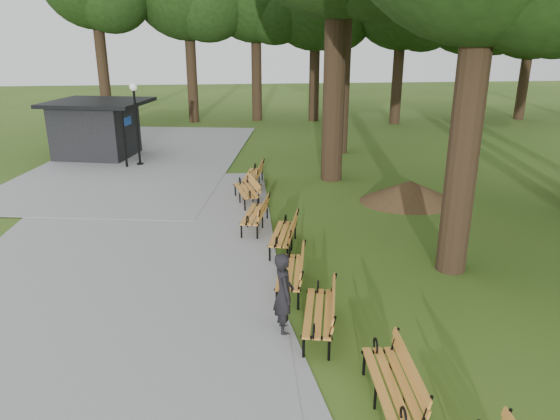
{
  "coord_description": "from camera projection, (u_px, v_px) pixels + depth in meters",
  "views": [
    {
      "loc": [
        -1.24,
        -9.22,
        5.35
      ],
      "look_at": [
        0.08,
        3.12,
        1.1
      ],
      "focal_mm": 33.18,
      "sensor_mm": 36.0,
      "label": 1
    }
  ],
  "objects": [
    {
      "name": "ground",
      "position": [
        292.0,
        310.0,
        10.53
      ],
      "size": [
        100.0,
        100.0,
        0.0
      ],
      "primitive_type": "plane",
      "color": "#345518",
      "rests_on": "ground"
    },
    {
      "name": "path",
      "position": [
        119.0,
        258.0,
        12.94
      ],
      "size": [
        12.0,
        38.0,
        0.06
      ],
      "primitive_type": "cube",
      "color": "gray",
      "rests_on": "ground"
    },
    {
      "name": "person",
      "position": [
        284.0,
        294.0,
        9.53
      ],
      "size": [
        0.42,
        0.61,
        1.6
      ],
      "primitive_type": "imported",
      "rotation": [
        0.0,
        0.0,
        1.64
      ],
      "color": "black",
      "rests_on": "ground"
    },
    {
      "name": "kiosk",
      "position": [
        96.0,
        129.0,
        23.18
      ],
      "size": [
        4.8,
        4.42,
        2.55
      ],
      "primitive_type": null,
      "rotation": [
        0.0,
        0.0,
        -0.24
      ],
      "color": "black",
      "rests_on": "ground"
    },
    {
      "name": "lamp_post",
      "position": [
        135.0,
        108.0,
        21.29
      ],
      "size": [
        0.32,
        0.32,
        3.44
      ],
      "color": "black",
      "rests_on": "ground"
    },
    {
      "name": "dirt_mound",
      "position": [
        409.0,
        191.0,
        17.23
      ],
      "size": [
        2.76,
        2.76,
        0.72
      ],
      "primitive_type": "cone",
      "color": "#47301C",
      "rests_on": "ground"
    },
    {
      "name": "bench_1",
      "position": [
        391.0,
        384.0,
        7.64
      ],
      "size": [
        0.75,
        1.93,
        0.88
      ],
      "primitive_type": null,
      "rotation": [
        0.0,
        0.0,
        -1.63
      ],
      "color": "orange",
      "rests_on": "ground"
    },
    {
      "name": "bench_2",
      "position": [
        319.0,
        313.0,
        9.58
      ],
      "size": [
        1.04,
        1.99,
        0.88
      ],
      "primitive_type": null,
      "rotation": [
        0.0,
        0.0,
        -1.79
      ],
      "color": "orange",
      "rests_on": "ground"
    },
    {
      "name": "bench_3",
      "position": [
        290.0,
        272.0,
        11.21
      ],
      "size": [
        0.97,
        1.98,
        0.88
      ],
      "primitive_type": null,
      "rotation": [
        0.0,
        0.0,
        -1.75
      ],
      "color": "orange",
      "rests_on": "ground"
    },
    {
      "name": "bench_4",
      "position": [
        283.0,
        234.0,
        13.34
      ],
      "size": [
        1.09,
        2.0,
        0.88
      ],
      "primitive_type": null,
      "rotation": [
        0.0,
        0.0,
        -1.82
      ],
      "color": "orange",
      "rests_on": "ground"
    },
    {
      "name": "bench_5",
      "position": [
        255.0,
        215.0,
        14.77
      ],
      "size": [
        1.09,
        2.0,
        0.88
      ],
      "primitive_type": null,
      "rotation": [
        0.0,
        0.0,
        -1.82
      ],
      "color": "orange",
      "rests_on": "ground"
    },
    {
      "name": "bench_6",
      "position": [
        246.0,
        191.0,
        17.02
      ],
      "size": [
        0.93,
        1.98,
        0.88
      ],
      "primitive_type": null,
      "rotation": [
        0.0,
        0.0,
        -1.41
      ],
      "color": "orange",
      "rests_on": "ground"
    },
    {
      "name": "bench_7",
      "position": [
        253.0,
        175.0,
        18.89
      ],
      "size": [
        1.02,
        1.99,
        0.88
      ],
      "primitive_type": null,
      "rotation": [
        0.0,
        0.0,
        -1.78
      ],
      "color": "orange",
      "rests_on": "ground"
    }
  ]
}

